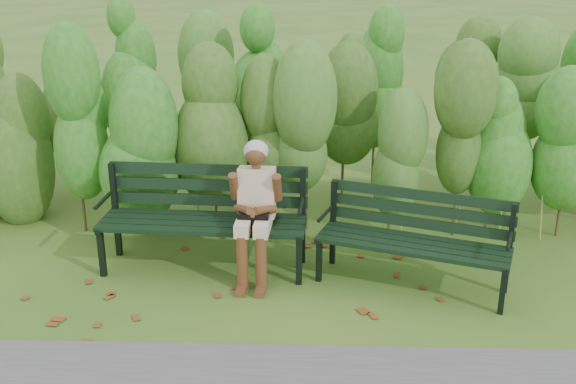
{
  "coord_description": "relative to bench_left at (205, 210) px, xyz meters",
  "views": [
    {
      "loc": [
        0.18,
        -5.24,
        2.79
      ],
      "look_at": [
        0.0,
        0.35,
        0.75
      ],
      "focal_mm": 42.0,
      "sensor_mm": 36.0,
      "label": 1
    }
  ],
  "objects": [
    {
      "name": "ground",
      "position": [
        0.76,
        -0.42,
        -0.54
      ],
      "size": [
        80.0,
        80.0,
        0.0
      ],
      "primitive_type": "plane",
      "color": "#2C581B"
    },
    {
      "name": "bench_right",
      "position": [
        1.86,
        -0.3,
        -0.07
      ],
      "size": [
        1.71,
        1.04,
        0.81
      ],
      "color": "black",
      "rests_on": "ground"
    },
    {
      "name": "seated_woman",
      "position": [
        0.48,
        -0.21,
        0.16
      ],
      "size": [
        0.47,
        0.69,
        1.23
      ],
      "color": "#C5B697",
      "rests_on": "ground"
    },
    {
      "name": "leaf_litter",
      "position": [
        1.06,
        -0.54,
        -0.54
      ],
      "size": [
        5.75,
        2.17,
        0.01
      ],
      "color": "brown",
      "rests_on": "ground"
    },
    {
      "name": "hedge_band",
      "position": [
        0.76,
        1.44,
        0.71
      ],
      "size": [
        11.04,
        1.67,
        2.42
      ],
      "color": "#47381E",
      "rests_on": "ground"
    },
    {
      "name": "bench_left",
      "position": [
        0.0,
        0.0,
        0.0
      ],
      "size": [
        1.88,
        0.71,
        0.92
      ],
      "color": "black",
      "rests_on": "ground"
    }
  ]
}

